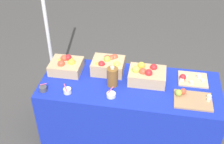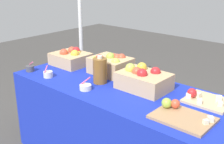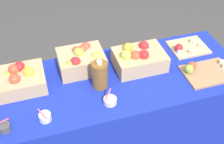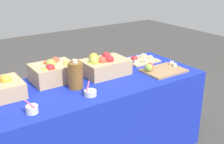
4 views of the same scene
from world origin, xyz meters
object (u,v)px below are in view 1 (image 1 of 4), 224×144
at_px(sample_bowl_near, 67,91).
at_px(tent_pole, 47,30).
at_px(apple_crate_middle, 108,65).
at_px(apple_crate_right, 146,75).
at_px(sample_bowl_mid, 43,89).
at_px(cutting_board_back, 191,79).
at_px(sample_bowl_far, 111,95).
at_px(cider_jug, 112,77).
at_px(cutting_board_front, 190,98).
at_px(apple_crate_left, 66,65).

bearing_deg(sample_bowl_near, tent_pole, 120.09).
distance_m(apple_crate_middle, tent_pole, 0.95).
xyz_separation_m(apple_crate_right, sample_bowl_mid, (-1.02, -0.34, -0.05)).
relative_size(cutting_board_back, sample_bowl_near, 3.16).
bearing_deg(tent_pole, sample_bowl_far, -41.66).
height_order(sample_bowl_near, cider_jug, cider_jug).
height_order(apple_crate_middle, apple_crate_right, apple_crate_right).
bearing_deg(apple_crate_right, sample_bowl_mid, -161.53).
xyz_separation_m(apple_crate_middle, apple_crate_right, (0.43, -0.10, -0.01)).
distance_m(apple_crate_middle, sample_bowl_far, 0.43).
relative_size(cutting_board_front, sample_bowl_near, 3.79).
bearing_deg(sample_bowl_far, apple_crate_left, 148.20).
bearing_deg(sample_bowl_near, sample_bowl_far, 2.41).
relative_size(apple_crate_middle, cutting_board_back, 1.13).
relative_size(apple_crate_right, cider_jug, 1.67).
relative_size(cutting_board_front, sample_bowl_mid, 3.74).
bearing_deg(sample_bowl_mid, sample_bowl_far, 2.48).
relative_size(apple_crate_left, sample_bowl_mid, 3.48).
height_order(apple_crate_middle, sample_bowl_near, apple_crate_middle).
distance_m(cutting_board_front, sample_bowl_mid, 1.48).
xyz_separation_m(sample_bowl_far, cider_jug, (-0.02, 0.19, 0.08)).
height_order(apple_crate_right, cider_jug, cider_jug).
bearing_deg(tent_pole, sample_bowl_near, -59.91).
relative_size(apple_crate_middle, tent_pole, 0.18).
bearing_deg(cider_jug, apple_crate_left, 163.25).
bearing_deg(apple_crate_left, apple_crate_middle, 7.67).
relative_size(sample_bowl_far, cider_jug, 0.44).
bearing_deg(sample_bowl_near, cider_jug, 25.76).
height_order(apple_crate_left, tent_pole, tent_pole).
relative_size(apple_crate_right, sample_bowl_far, 3.84).
bearing_deg(apple_crate_middle, cider_jug, -69.18).
distance_m(sample_bowl_near, sample_bowl_far, 0.45).
bearing_deg(cutting_board_back, cutting_board_front, -93.76).
height_order(apple_crate_left, cider_jug, cider_jug).
bearing_deg(sample_bowl_near, cutting_board_back, 18.64).
distance_m(sample_bowl_mid, cider_jug, 0.72).
xyz_separation_m(apple_crate_middle, sample_bowl_near, (-0.34, -0.43, -0.06)).
bearing_deg(cutting_board_back, apple_crate_left, -177.98).
relative_size(cutting_board_back, sample_bowl_far, 3.05).
bearing_deg(apple_crate_left, apple_crate_right, -2.66).
distance_m(cutting_board_back, cider_jug, 0.85).
xyz_separation_m(cutting_board_back, tent_pole, (-1.74, 0.44, 0.19)).
height_order(sample_bowl_far, tent_pole, tent_pole).
relative_size(cider_jug, tent_pole, 0.12).
distance_m(apple_crate_right, tent_pole, 1.38).
height_order(apple_crate_left, cutting_board_back, apple_crate_left).
relative_size(sample_bowl_near, sample_bowl_far, 0.97).
distance_m(apple_crate_middle, sample_bowl_near, 0.56).
xyz_separation_m(apple_crate_left, sample_bowl_mid, (-0.13, -0.38, -0.04)).
bearing_deg(apple_crate_right, cutting_board_front, -26.63).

